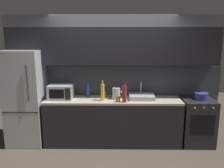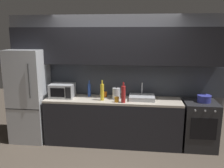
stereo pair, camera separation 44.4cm
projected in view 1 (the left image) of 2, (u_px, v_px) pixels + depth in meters
name	position (u px, v px, depth m)	size (l,w,h in m)	color
ground_plane	(112.00, 167.00, 3.82)	(10.00, 10.00, 0.00)	#4C4238
back_wall	(113.00, 64.00, 4.66)	(4.34, 0.44, 2.50)	slate
counter_run	(113.00, 121.00, 4.60)	(2.60, 0.60, 0.90)	black
refrigerator	(26.00, 98.00, 4.53)	(0.68, 0.69, 1.84)	#B7BABF
oven_range	(197.00, 122.00, 4.57)	(0.60, 0.62, 0.90)	#232326
microwave	(61.00, 92.00, 4.51)	(0.46, 0.35, 0.27)	#A8AAAF
sink_basin	(142.00, 97.00, 4.52)	(0.48, 0.38, 0.30)	#ADAFB5
kettle	(116.00, 93.00, 4.50)	(0.19, 0.15, 0.24)	#B7BABF
wine_bottle_blue	(88.00, 90.00, 4.64)	(0.06, 0.06, 0.32)	#234299
wine_bottle_yellow	(103.00, 92.00, 4.38)	(0.07, 0.07, 0.38)	gold
wine_bottle_red	(125.00, 94.00, 4.27)	(0.08, 0.08, 0.38)	#A82323
mug_orange	(104.00, 94.00, 4.64)	(0.09, 0.09, 0.10)	orange
mug_amber	(118.00, 99.00, 4.31)	(0.08, 0.08, 0.10)	#B27019
cooking_pot	(201.00, 96.00, 4.47)	(0.25, 0.25, 0.13)	#333899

